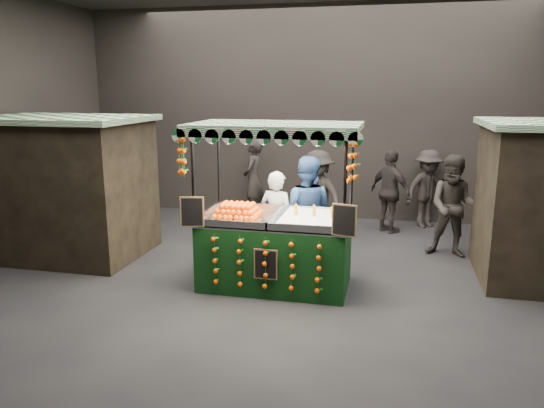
# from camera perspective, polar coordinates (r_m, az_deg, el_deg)

# --- Properties ---
(ground) EXTENTS (12.00, 12.00, 0.00)m
(ground) POSITION_cam_1_polar(r_m,az_deg,el_deg) (8.23, 1.51, -9.62)
(ground) COLOR black
(ground) RESTS_ON ground
(market_hall) EXTENTS (12.10, 10.10, 5.05)m
(market_hall) POSITION_cam_1_polar(r_m,az_deg,el_deg) (7.62, 1.66, 14.63)
(market_hall) COLOR black
(market_hall) RESTS_ON ground
(neighbour_stall_left) EXTENTS (3.00, 2.20, 2.60)m
(neighbour_stall_left) POSITION_cam_1_polar(r_m,az_deg,el_deg) (10.48, -21.56, 1.81)
(neighbour_stall_left) COLOR black
(neighbour_stall_left) RESTS_ON ground
(juice_stall) EXTENTS (2.67, 1.57, 2.59)m
(juice_stall) POSITION_cam_1_polar(r_m,az_deg,el_deg) (8.23, 0.37, -3.67)
(juice_stall) COLOR black
(juice_stall) RESTS_ON ground
(vendor_grey) EXTENTS (0.72, 0.56, 1.73)m
(vendor_grey) POSITION_cam_1_polar(r_m,az_deg,el_deg) (9.03, 0.52, -1.80)
(vendor_grey) COLOR gray
(vendor_grey) RESTS_ON ground
(vendor_blue) EXTENTS (1.00, 0.80, 1.97)m
(vendor_blue) POSITION_cam_1_polar(r_m,az_deg,el_deg) (9.12, 3.71, -0.89)
(vendor_blue) COLOR navy
(vendor_blue) RESTS_ON ground
(shopper_0) EXTENTS (0.70, 0.55, 1.70)m
(shopper_0) POSITION_cam_1_polar(r_m,az_deg,el_deg) (12.11, -13.85, 1.47)
(shopper_0) COLOR #2B2723
(shopper_0) RESTS_ON ground
(shopper_1) EXTENTS (1.04, 0.88, 1.91)m
(shopper_1) POSITION_cam_1_polar(r_m,az_deg,el_deg) (10.24, 19.24, -0.25)
(shopper_1) COLOR #2C2824
(shopper_1) RESTS_ON ground
(shopper_2) EXTENTS (1.09, 1.03, 1.81)m
(shopper_2) POSITION_cam_1_polar(r_m,az_deg,el_deg) (11.59, 12.78, 1.32)
(shopper_2) COLOR #292221
(shopper_2) RESTS_ON ground
(shopper_3) EXTENTS (1.31, 1.18, 1.76)m
(shopper_3) POSITION_cam_1_polar(r_m,az_deg,el_deg) (12.27, 16.62, 1.60)
(shopper_3) COLOR #282221
(shopper_3) RESTS_ON ground
(shopper_4) EXTENTS (0.92, 0.86, 1.57)m
(shopper_4) POSITION_cam_1_polar(r_m,az_deg,el_deg) (11.82, -17.84, 0.66)
(shopper_4) COLOR #2E2825
(shopper_4) RESTS_ON ground
(shopper_5) EXTENTS (0.69, 1.62, 1.69)m
(shopper_5) POSITION_cam_1_polar(r_m,az_deg,el_deg) (11.13, 27.22, -0.55)
(shopper_5) COLOR black
(shopper_5) RESTS_ON ground
(shopper_6) EXTENTS (0.50, 0.73, 1.93)m
(shopper_6) POSITION_cam_1_polar(r_m,az_deg,el_deg) (12.44, -2.04, 2.69)
(shopper_6) COLOR black
(shopper_6) RESTS_ON ground
(shopper_7) EXTENTS (1.39, 1.23, 1.87)m
(shopper_7) POSITION_cam_1_polar(r_m,az_deg,el_deg) (10.80, 5.00, 0.94)
(shopper_7) COLOR black
(shopper_7) RESTS_ON ground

